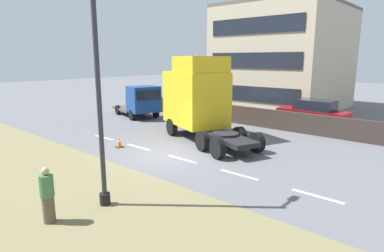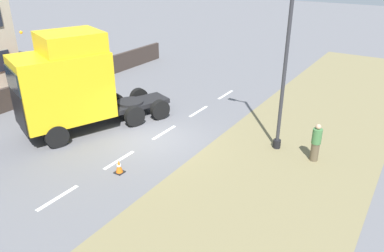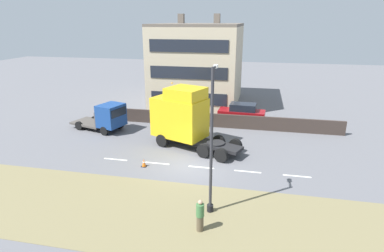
{
  "view_description": "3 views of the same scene",
  "coord_description": "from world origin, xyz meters",
  "px_view_note": "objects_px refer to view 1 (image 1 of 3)",
  "views": [
    {
      "loc": [
        -10.65,
        -10.65,
        4.66
      ],
      "look_at": [
        0.15,
        -1.21,
        1.65
      ],
      "focal_mm": 30.0,
      "sensor_mm": 36.0,
      "label": 1
    },
    {
      "loc": [
        -10.02,
        12.45,
        7.94
      ],
      "look_at": [
        -2.31,
        0.38,
        1.34
      ],
      "focal_mm": 35.0,
      "sensor_mm": 36.0,
      "label": 2
    },
    {
      "loc": [
        -19.94,
        -4.28,
        9.75
      ],
      "look_at": [
        1.25,
        0.22,
        2.56
      ],
      "focal_mm": 30.0,
      "sensor_mm": 36.0,
      "label": 3
    }
  ],
  "objects_px": {
    "lorry_cab": "(198,98)",
    "traffic_cone_lead": "(119,142)",
    "pedestrian": "(47,196)",
    "parked_car": "(313,115)",
    "flatbed_truck": "(141,101)",
    "lamp_post": "(101,96)"
  },
  "relations": [
    {
      "from": "lorry_cab",
      "to": "pedestrian",
      "type": "relative_size",
      "value": 4.56
    },
    {
      "from": "flatbed_truck",
      "to": "parked_car",
      "type": "relative_size",
      "value": 1.21
    },
    {
      "from": "lorry_cab",
      "to": "flatbed_truck",
      "type": "height_order",
      "value": "lorry_cab"
    },
    {
      "from": "lamp_post",
      "to": "traffic_cone_lead",
      "type": "height_order",
      "value": "lamp_post"
    },
    {
      "from": "pedestrian",
      "to": "parked_car",
      "type": "bearing_deg",
      "value": -2.82
    },
    {
      "from": "traffic_cone_lead",
      "to": "parked_car",
      "type": "bearing_deg",
      "value": -27.75
    },
    {
      "from": "flatbed_truck",
      "to": "lamp_post",
      "type": "relative_size",
      "value": 0.72
    },
    {
      "from": "lorry_cab",
      "to": "traffic_cone_lead",
      "type": "relative_size",
      "value": 13.18
    },
    {
      "from": "traffic_cone_lead",
      "to": "pedestrian",
      "type": "bearing_deg",
      "value": -140.47
    },
    {
      "from": "flatbed_truck",
      "to": "parked_car",
      "type": "distance_m",
      "value": 12.84
    },
    {
      "from": "lorry_cab",
      "to": "lamp_post",
      "type": "relative_size",
      "value": 0.99
    },
    {
      "from": "traffic_cone_lead",
      "to": "flatbed_truck",
      "type": "bearing_deg",
      "value": 41.95
    },
    {
      "from": "lorry_cab",
      "to": "flatbed_truck",
      "type": "relative_size",
      "value": 1.37
    },
    {
      "from": "lorry_cab",
      "to": "lamp_post",
      "type": "height_order",
      "value": "lamp_post"
    },
    {
      "from": "parked_car",
      "to": "pedestrian",
      "type": "distance_m",
      "value": 17.71
    },
    {
      "from": "flatbed_truck",
      "to": "parked_car",
      "type": "height_order",
      "value": "flatbed_truck"
    },
    {
      "from": "traffic_cone_lead",
      "to": "lamp_post",
      "type": "bearing_deg",
      "value": -129.62
    },
    {
      "from": "lorry_cab",
      "to": "flatbed_truck",
      "type": "distance_m",
      "value": 7.84
    },
    {
      "from": "parked_car",
      "to": "lamp_post",
      "type": "height_order",
      "value": "lamp_post"
    },
    {
      "from": "pedestrian",
      "to": "traffic_cone_lead",
      "type": "relative_size",
      "value": 2.89
    },
    {
      "from": "traffic_cone_lead",
      "to": "lorry_cab",
      "type": "bearing_deg",
      "value": -20.93
    },
    {
      "from": "parked_car",
      "to": "pedestrian",
      "type": "bearing_deg",
      "value": -179.18
    }
  ]
}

